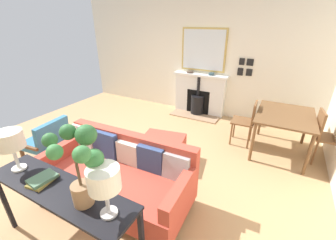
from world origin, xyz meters
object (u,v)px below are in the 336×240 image
Objects in this scene: mantel_bowl_far at (211,74)px; dining_chair_near_fireplace at (248,119)px; ottoman at (163,146)px; dining_table at (285,119)px; fireplace at (199,96)px; mantel_bowl_near at (190,72)px; table_lamp_far_end at (104,181)px; table_lamp_near_end at (10,141)px; potted_plant at (80,159)px; console_table at (61,196)px; sofa at (119,175)px; armchair_accent at (47,139)px; dining_chair_by_back_wall at (323,133)px; book_stack at (43,179)px.

mantel_bowl_far reaches higher than dining_chair_near_fireplace.
dining_table is at bearing 124.68° from ottoman.
dining_table is at bearing 62.16° from fireplace.
table_lamp_far_end is at bearing 14.24° from mantel_bowl_near.
potted_plant reaches higher than table_lamp_near_end.
console_table reaches higher than ottoman.
potted_plant reaches higher than console_table.
mantel_bowl_far is 4.12m from table_lamp_near_end.
potted_plant is (-0.01, -0.23, 0.11)m from table_lamp_far_end.
fireplace is 3.24m from sofa.
dining_table is at bearing 122.04° from armchair_accent.
mantel_bowl_near is 0.20× the size of ottoman.
dining_chair_by_back_wall is at bearing 89.40° from dining_chair_near_fireplace.
dining_chair_by_back_wall is at bearing 69.54° from mantel_bowl_near.
console_table is at bearing -1.75° from mantel_bowl_far.
mantel_bowl_near reaches higher than sofa.
book_stack is at bearing -33.40° from dining_table.
ottoman is 1.79× the size of table_lamp_near_end.
armchair_accent is 1.10× the size of potted_plant.
sofa is 1.19× the size of console_table.
dining_chair_by_back_wall is (-3.02, 2.58, -0.27)m from book_stack.
table_lamp_near_end is at bearing -38.44° from dining_table.
table_lamp_far_end is (0.00, 0.61, 0.43)m from console_table.
sofa is 1.23m from potted_plant.
mantel_bowl_far is 4.05m from potted_plant.
book_stack is at bearing -13.92° from sofa.
mantel_bowl_far is at bearing 178.25° from console_table.
armchair_accent is (-0.10, -1.58, 0.06)m from sofa.
table_lamp_near_end is 0.99× the size of table_lamp_far_end.
console_table is 1.40× the size of dining_table.
console_table is 1.81× the size of dining_chair_by_back_wall.
mantel_bowl_near reaches higher than armchair_accent.
console_table is 0.75m from table_lamp_far_end.
ottoman is 1.13× the size of potted_plant.
potted_plant reaches higher than dining_table.
table_lamp_near_end reaches higher than console_table.
console_table is at bearing -38.23° from dining_chair_by_back_wall.
ottoman is 2.13m from dining_table.
potted_plant is 0.72m from book_stack.
dining_chair_near_fireplace reaches higher than console_table.
fireplace is 4.16m from table_lamp_far_end.
dining_chair_by_back_wall is (-3.01, 1.76, -0.58)m from table_lamp_far_end.
sofa is 0.86m from console_table.
mantel_bowl_near reaches higher than dining_chair_by_back_wall.
mantel_bowl_near is 0.08× the size of sofa.
fireplace is 1.48× the size of dining_chair_by_back_wall.
potted_plant reaches higher than mantel_bowl_near.
console_table is 0.65m from potted_plant.
fireplace is at bearing -127.17° from dining_chair_near_fireplace.
dining_table is (-2.22, 1.80, 0.30)m from sofa.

